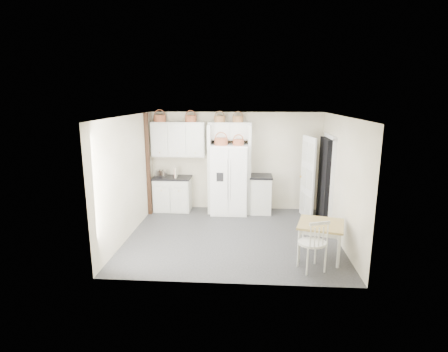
{
  "coord_description": "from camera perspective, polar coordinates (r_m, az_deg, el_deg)",
  "views": [
    {
      "loc": [
        0.3,
        -7.17,
        2.99
      ],
      "look_at": [
        -0.21,
        0.4,
        1.26
      ],
      "focal_mm": 28.0,
      "sensor_mm": 36.0,
      "label": 1
    }
  ],
  "objects": [
    {
      "name": "cookbook_red",
      "position": [
        9.2,
        -7.98,
        0.46
      ],
      "size": [
        0.05,
        0.16,
        0.24
      ],
      "primitive_type": "cube",
      "rotation": [
        0.0,
        0.0,
        0.1
      ],
      "color": "#A02117",
      "rests_on": "counter_left"
    },
    {
      "name": "counter_left",
      "position": [
        9.33,
        -8.45,
        -0.26
      ],
      "size": [
        0.99,
        0.64,
        0.04
      ],
      "primitive_type": "cube",
      "color": "black",
      "rests_on": "base_cab_left"
    },
    {
      "name": "windsor_chair",
      "position": [
        6.38,
        14.21,
        -10.52
      ],
      "size": [
        0.61,
        0.58,
        1.0
      ],
      "primitive_type": "cube",
      "rotation": [
        0.0,
        0.0,
        0.34
      ],
      "color": "silver",
      "rests_on": "floor"
    },
    {
      "name": "trim_post",
      "position": [
        9.04,
        -12.29,
        1.78
      ],
      "size": [
        0.09,
        0.09,
        2.6
      ],
      "primitive_type": "cube",
      "color": "#302010",
      "rests_on": "floor"
    },
    {
      "name": "basket_upper_a",
      "position": [
        9.3,
        -10.44,
        9.25
      ],
      "size": [
        0.31,
        0.31,
        0.18
      ],
      "primitive_type": "cylinder",
      "color": "brown",
      "rests_on": "upper_cabinet"
    },
    {
      "name": "bridge_cabinet",
      "position": [
        9.06,
        0.99,
        7.37
      ],
      "size": [
        1.12,
        0.34,
        0.45
      ],
      "primitive_type": "cube",
      "color": "silver",
      "rests_on": "wall_back"
    },
    {
      "name": "basket_upper_c",
      "position": [
        9.14,
        -5.45,
        9.31
      ],
      "size": [
        0.29,
        0.29,
        0.17
      ],
      "primitive_type": "cylinder",
      "color": "brown",
      "rests_on": "upper_cabinet"
    },
    {
      "name": "cookbook_cream",
      "position": [
        9.19,
        -7.85,
        0.55
      ],
      "size": [
        0.04,
        0.18,
        0.27
      ],
      "primitive_type": "cube",
      "rotation": [
        0.0,
        0.0,
        -0.02
      ],
      "color": "beige",
      "rests_on": "counter_left"
    },
    {
      "name": "ceiling",
      "position": [
        7.19,
        1.47,
        9.75
      ],
      "size": [
        4.5,
        4.5,
        0.0
      ],
      "primitive_type": "plane",
      "color": "white",
      "rests_on": "wall_back"
    },
    {
      "name": "refrigerator",
      "position": [
        9.04,
        0.89,
        -0.52
      ],
      "size": [
        0.93,
        0.75,
        1.8
      ],
      "primitive_type": "cube",
      "color": "white",
      "rests_on": "floor"
    },
    {
      "name": "fridge_panel_right",
      "position": [
        9.06,
        4.14,
        1.1
      ],
      "size": [
        0.08,
        0.6,
        2.3
      ],
      "primitive_type": "cube",
      "color": "silver",
      "rests_on": "floor"
    },
    {
      "name": "basket_bridge_a",
      "position": [
        9.05,
        -0.72,
        9.29
      ],
      "size": [
        0.28,
        0.28,
        0.16
      ],
      "primitive_type": "cylinder",
      "color": "brown",
      "rests_on": "bridge_cabinet"
    },
    {
      "name": "base_cab_left",
      "position": [
        9.44,
        -8.36,
        -2.97
      ],
      "size": [
        0.95,
        0.6,
        0.88
      ],
      "primitive_type": "cube",
      "color": "silver",
      "rests_on": "floor"
    },
    {
      "name": "upper_cabinet",
      "position": [
        9.25,
        -7.45,
        5.97
      ],
      "size": [
        1.4,
        0.34,
        0.9
      ],
      "primitive_type": "cube",
      "color": "silver",
      "rests_on": "wall_back"
    },
    {
      "name": "floor",
      "position": [
        7.78,
        1.36,
        -9.76
      ],
      "size": [
        4.5,
        4.5,
        0.0
      ],
      "primitive_type": "plane",
      "color": "#262626",
      "rests_on": "ground"
    },
    {
      "name": "dining_table",
      "position": [
        6.95,
        15.4,
        -10.05
      ],
      "size": [
        1.0,
        1.0,
        0.68
      ],
      "primitive_type": "cube",
      "rotation": [
        0.0,
        0.0,
        -0.27
      ],
      "color": "olive",
      "rests_on": "floor"
    },
    {
      "name": "fridge_panel_left",
      "position": [
        9.11,
        -2.28,
        1.19
      ],
      "size": [
        0.08,
        0.6,
        2.3
      ],
      "primitive_type": "cube",
      "color": "silver",
      "rests_on": "floor"
    },
    {
      "name": "doorway_void",
      "position": [
        8.61,
        16.21,
        -0.86
      ],
      "size": [
        0.18,
        0.85,
        2.05
      ],
      "primitive_type": "cube",
      "color": "black",
      "rests_on": "floor"
    },
    {
      "name": "toaster",
      "position": [
        9.32,
        -10.19,
        0.39
      ],
      "size": [
        0.31,
        0.24,
        0.19
      ],
      "primitive_type": "cube",
      "rotation": [
        0.0,
        0.0,
        -0.32
      ],
      "color": "silver",
      "rests_on": "counter_left"
    },
    {
      "name": "basket_bridge_b",
      "position": [
        9.02,
        2.29,
        9.27
      ],
      "size": [
        0.27,
        0.27,
        0.15
      ],
      "primitive_type": "cylinder",
      "color": "brown",
      "rests_on": "bridge_cabinet"
    },
    {
      "name": "base_cab_right",
      "position": [
        9.23,
        5.97,
        -3.03
      ],
      "size": [
        0.54,
        0.65,
        0.95
      ],
      "primitive_type": "cube",
      "color": "silver",
      "rests_on": "floor"
    },
    {
      "name": "counter_right",
      "position": [
        9.11,
        6.04,
        -0.03
      ],
      "size": [
        0.58,
        0.69,
        0.04
      ],
      "primitive_type": "cube",
      "color": "black",
      "rests_on": "base_cab_right"
    },
    {
      "name": "wall_right",
      "position": [
        7.62,
        18.56,
        -0.63
      ],
      "size": [
        0.0,
        4.0,
        4.0
      ],
      "primitive_type": "plane",
      "rotation": [
        1.57,
        0.0,
        -1.57
      ],
      "color": "#BAB18C",
      "rests_on": "floor"
    },
    {
      "name": "door_slab",
      "position": [
        8.86,
        13.49,
        -0.32
      ],
      "size": [
        0.21,
        0.79,
        2.05
      ],
      "primitive_type": "cube",
      "rotation": [
        0.0,
        0.0,
        -1.36
      ],
      "color": "white",
      "rests_on": "floor"
    },
    {
      "name": "basket_fridge_b",
      "position": [
        8.76,
        2.36,
        5.52
      ],
      "size": [
        0.27,
        0.27,
        0.15
      ],
      "primitive_type": "cylinder",
      "color": "brown",
      "rests_on": "refrigerator"
    },
    {
      "name": "wall_left",
      "position": [
        7.8,
        -15.34,
        -0.12
      ],
      "size": [
        0.0,
        4.0,
        4.0
      ],
      "primitive_type": "plane",
      "rotation": [
        1.57,
        0.0,
        1.57
      ],
      "color": "#BAB18C",
      "rests_on": "floor"
    },
    {
      "name": "basket_fridge_a",
      "position": [
        8.78,
        -0.48,
        5.65
      ],
      "size": [
        0.33,
        0.33,
        0.18
      ],
      "primitive_type": "cylinder",
      "color": "brown",
      "rests_on": "refrigerator"
    },
    {
      "name": "wall_back",
      "position": [
        9.33,
        1.94,
        2.41
      ],
      "size": [
        4.5,
        0.0,
        4.5
      ],
      "primitive_type": "plane",
      "rotation": [
        1.57,
        0.0,
        0.0
      ],
      "color": "#BAB18C",
      "rests_on": "floor"
    }
  ]
}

